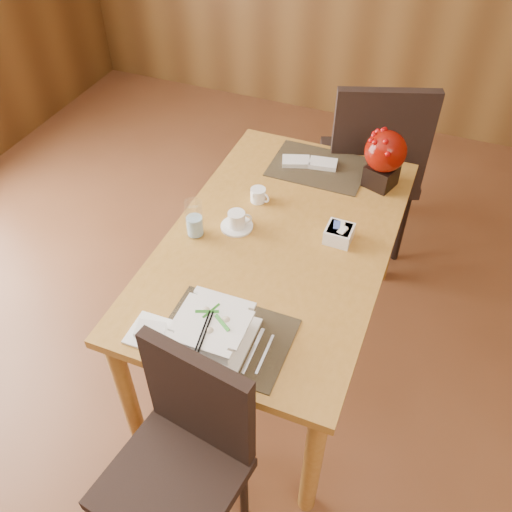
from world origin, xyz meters
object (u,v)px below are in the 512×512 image
at_px(water_glass, 194,219).
at_px(bread_plate, 151,333).
at_px(creamer_jug, 258,195).
at_px(near_chair, 183,451).
at_px(soup_setting, 213,330).
at_px(sugar_caddy, 339,234).
at_px(berry_decor, 385,156).
at_px(dining_table, 279,255).
at_px(coffee_cup, 237,221).
at_px(far_chair, 372,160).

height_order(water_glass, bread_plate, water_glass).
height_order(water_glass, creamer_jug, water_glass).
distance_m(creamer_jug, near_chair, 1.13).
height_order(soup_setting, water_glass, water_glass).
bearing_deg(water_glass, sugar_caddy, 18.51).
distance_m(berry_decor, bread_plate, 1.29).
relative_size(dining_table, coffee_cup, 10.82).
relative_size(sugar_caddy, bread_plate, 0.72).
relative_size(coffee_cup, near_chair, 0.15).
distance_m(bread_plate, near_chair, 0.42).
bearing_deg(far_chair, sugar_caddy, 72.59).
bearing_deg(dining_table, creamer_jug, 131.20).
bearing_deg(bread_plate, near_chair, -47.28).
height_order(coffee_cup, water_glass, water_glass).
bearing_deg(bread_plate, sugar_caddy, 56.18).
height_order(dining_table, sugar_caddy, sugar_caddy).
distance_m(soup_setting, water_glass, 0.56).
distance_m(soup_setting, creamer_jug, 0.79).
distance_m(dining_table, near_chair, 0.90).
relative_size(soup_setting, water_glass, 1.59).
height_order(sugar_caddy, berry_decor, berry_decor).
xyz_separation_m(coffee_cup, creamer_jug, (0.02, 0.20, -0.00)).
distance_m(water_glass, near_chair, 0.90).
bearing_deg(far_chair, coffee_cup, 47.25).
xyz_separation_m(creamer_jug, sugar_caddy, (0.41, -0.12, 0.00)).
xyz_separation_m(dining_table, soup_setting, (-0.03, -0.58, 0.15)).
relative_size(soup_setting, bread_plate, 1.80).
bearing_deg(water_glass, near_chair, -67.78).
bearing_deg(water_glass, berry_decor, 44.37).
xyz_separation_m(bread_plate, near_chair, (0.23, -0.25, -0.23)).
bearing_deg(sugar_caddy, soup_setting, -111.85).
xyz_separation_m(near_chair, far_chair, (0.22, 1.80, 0.09)).
height_order(creamer_jug, near_chair, near_chair).
bearing_deg(dining_table, coffee_cup, -179.51).
bearing_deg(near_chair, bread_plate, 141.69).
relative_size(coffee_cup, far_chair, 0.13).
height_order(near_chair, far_chair, far_chair).
bearing_deg(creamer_jug, berry_decor, 50.41).
height_order(dining_table, water_glass, water_glass).
bearing_deg(coffee_cup, water_glass, -143.40).
height_order(water_glass, berry_decor, berry_decor).
bearing_deg(far_chair, creamer_jug, 42.65).
xyz_separation_m(sugar_caddy, berry_decor, (0.08, 0.44, 0.13)).
bearing_deg(bread_plate, coffee_cup, 84.86).
bearing_deg(near_chair, creamer_jug, 107.24).
bearing_deg(coffee_cup, soup_setting, -74.57).
bearing_deg(far_chair, dining_table, 58.16).
relative_size(water_glass, sugar_caddy, 1.57).
bearing_deg(sugar_caddy, dining_table, -160.42).
height_order(berry_decor, near_chair, berry_decor).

